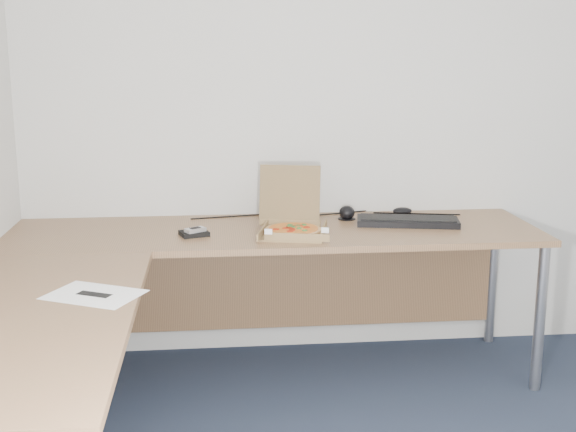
{
  "coord_description": "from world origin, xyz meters",
  "views": [
    {
      "loc": [
        -0.78,
        -2.01,
        1.55
      ],
      "look_at": [
        -0.45,
        1.28,
        0.82
      ],
      "focal_mm": 46.43,
      "sensor_mm": 36.0,
      "label": 1
    }
  ],
  "objects": [
    {
      "name": "phone",
      "position": [
        -0.87,
        1.31,
        0.76
      ],
      "size": [
        0.1,
        0.09,
        0.02
      ],
      "primitive_type": "cube",
      "rotation": [
        0.0,
        0.0,
        0.58
      ],
      "color": "#B2B5BA",
      "rests_on": "wallet"
    },
    {
      "name": "mouse",
      "position": [
        0.18,
        1.66,
        0.75
      ],
      "size": [
        0.11,
        0.09,
        0.04
      ],
      "primitive_type": "ellipsoid",
      "rotation": [
        0.0,
        0.0,
        -0.28
      ],
      "color": "black",
      "rests_on": "desk"
    },
    {
      "name": "dome_speaker",
      "position": [
        -0.12,
        1.58,
        0.77
      ],
      "size": [
        0.09,
        0.09,
        0.07
      ],
      "primitive_type": "ellipsoid",
      "color": "black",
      "rests_on": "desk"
    },
    {
      "name": "drinking_glass",
      "position": [
        -0.29,
        1.68,
        0.79
      ],
      "size": [
        0.06,
        0.06,
        0.11
      ],
      "primitive_type": "cylinder",
      "color": "white",
      "rests_on": "desk"
    },
    {
      "name": "keyboard",
      "position": [
        0.15,
        1.43,
        0.75
      ],
      "size": [
        0.51,
        0.27,
        0.03
      ],
      "primitive_type": "cube",
      "rotation": [
        0.0,
        0.0,
        -0.2
      ],
      "color": "black",
      "rests_on": "desk"
    },
    {
      "name": "paper_sheet",
      "position": [
        -1.2,
        0.5,
        0.73
      ],
      "size": [
        0.38,
        0.34,
        0.0
      ],
      "primitive_type": "cube",
      "rotation": [
        0.0,
        0.0,
        -0.46
      ],
      "color": "white",
      "rests_on": "desk"
    },
    {
      "name": "wallet",
      "position": [
        -0.88,
        1.32,
        0.74
      ],
      "size": [
        0.15,
        0.13,
        0.02
      ],
      "primitive_type": "cube",
      "rotation": [
        0.0,
        0.0,
        0.32
      ],
      "color": "black",
      "rests_on": "desk"
    },
    {
      "name": "desk",
      "position": [
        -0.82,
        0.97,
        0.7
      ],
      "size": [
        2.5,
        2.2,
        0.73
      ],
      "color": "brown",
      "rests_on": "ground"
    },
    {
      "name": "cable_bundle",
      "position": [
        -0.24,
        1.68,
        0.73
      ],
      "size": [
        0.67,
        0.14,
        0.01
      ],
      "primitive_type": null,
      "rotation": [
        0.0,
        0.0,
        0.14
      ],
      "color": "black",
      "rests_on": "desk"
    },
    {
      "name": "pizza_box",
      "position": [
        -0.43,
        1.3,
        0.77
      ],
      "size": [
        0.29,
        0.34,
        0.3
      ],
      "rotation": [
        0.0,
        0.0,
        -0.23
      ],
      "color": "olive",
      "rests_on": "desk"
    },
    {
      "name": "room_shell",
      "position": [
        0.0,
        0.0,
        1.25
      ],
      "size": [
        3.5,
        3.5,
        2.5
      ],
      "primitive_type": null,
      "color": "beige",
      "rests_on": "ground"
    }
  ]
}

